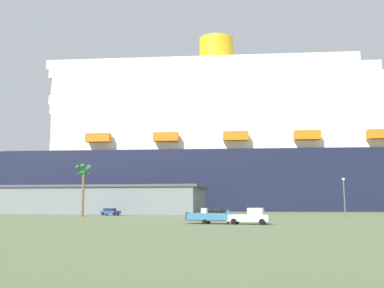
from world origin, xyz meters
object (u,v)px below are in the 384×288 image
object	(u,v)px
pickup_truck	(250,217)
street_lamp	(344,192)
small_boat_on_trailer	(214,217)
parked_car_black_coupe	(216,211)
parked_car_blue_suv	(110,212)
cruise_ship	(285,152)
palm_tree	(84,175)

from	to	relation	value
pickup_truck	street_lamp	distance (m)	29.84
pickup_truck	small_boat_on_trailer	world-z (taller)	pickup_truck
parked_car_black_coupe	parked_car_blue_suv	bearing A→B (deg)	-157.36
street_lamp	parked_car_blue_suv	size ratio (longest dim) A/B	1.69
parked_car_blue_suv	street_lamp	bearing A→B (deg)	-12.02
cruise_ship	street_lamp	world-z (taller)	cruise_ship
cruise_ship	pickup_truck	bearing A→B (deg)	-96.19
parked_car_blue_suv	pickup_truck	bearing A→B (deg)	-47.16
palm_tree	parked_car_blue_suv	size ratio (longest dim) A/B	2.40
street_lamp	parked_car_blue_suv	distance (m)	50.31
cruise_ship	street_lamp	distance (m)	73.25
pickup_truck	small_boat_on_trailer	bearing A→B (deg)	172.57
parked_car_blue_suv	palm_tree	bearing A→B (deg)	-97.76
cruise_ship	palm_tree	world-z (taller)	cruise_ship
cruise_ship	palm_tree	xyz separation A→B (m)	(-44.26, -72.52, -12.24)
cruise_ship	parked_car_black_coupe	distance (m)	58.34
cruise_ship	small_boat_on_trailer	bearing A→B (deg)	-99.19
pickup_truck	palm_tree	world-z (taller)	palm_tree
parked_car_blue_suv	small_boat_on_trailer	bearing A→B (deg)	-51.38
parked_car_blue_suv	cruise_ship	bearing A→B (deg)	54.94
pickup_truck	street_lamp	xyz separation A→B (m)	(16.75, 24.39, 3.87)
palm_tree	street_lamp	world-z (taller)	palm_tree
cruise_ship	small_boat_on_trailer	size ratio (longest dim) A/B	28.89
small_boat_on_trailer	parked_car_black_coupe	world-z (taller)	small_boat_on_trailer
cruise_ship	pickup_truck	size ratio (longest dim) A/B	40.02
small_boat_on_trailer	pickup_truck	bearing A→B (deg)	-7.43
small_boat_on_trailer	cruise_ship	bearing A→B (deg)	80.81
cruise_ship	parked_car_blue_suv	size ratio (longest dim) A/B	52.50
small_boat_on_trailer	palm_tree	distance (m)	37.36
palm_tree	pickup_truck	bearing A→B (deg)	-34.27
street_lamp	palm_tree	bearing A→B (deg)	-178.54
pickup_truck	parked_car_black_coupe	size ratio (longest dim) A/B	1.21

